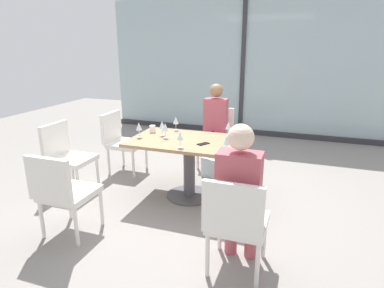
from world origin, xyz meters
name	(u,v)px	position (x,y,z in m)	size (l,w,h in m)	color
ground_plane	(189,196)	(0.00, 0.00, 0.00)	(12.00, 12.00, 0.00)	gray
window_wall_backdrop	(243,75)	(0.00, 3.20, 1.21)	(5.69, 0.10, 2.70)	#A0B7BC
dining_table_main	(189,154)	(0.00, 0.00, 0.55)	(1.40, 0.86, 0.73)	#997551
chair_near_window	(216,133)	(0.00, 1.23, 0.50)	(0.46, 0.51, 0.87)	silver
chair_front_right	(236,220)	(0.83, -1.23, 0.50)	(0.46, 0.50, 0.87)	silver
chair_front_left	(62,190)	(-0.83, -1.23, 0.50)	(0.46, 0.50, 0.87)	silver
chair_side_end	(66,153)	(-1.54, -0.32, 0.50)	(0.50, 0.46, 0.87)	silver
chair_far_left	(121,139)	(-1.24, 0.49, 0.50)	(0.50, 0.46, 0.87)	silver
person_near_window	(215,122)	(0.00, 1.12, 0.70)	(0.34, 0.39, 1.26)	#B24C56
person_front_right	(240,191)	(0.83, -1.12, 0.70)	(0.34, 0.39, 1.26)	#B24C56
wine_glass_0	(162,125)	(-0.38, 0.07, 0.86)	(0.07, 0.07, 0.18)	silver
wine_glass_1	(139,127)	(-0.61, -0.10, 0.86)	(0.07, 0.07, 0.18)	silver
wine_glass_2	(180,136)	(0.01, -0.31, 0.86)	(0.07, 0.07, 0.18)	silver
wine_glass_3	(165,127)	(-0.30, -0.02, 0.86)	(0.07, 0.07, 0.18)	silver
wine_glass_4	(229,126)	(0.40, 0.31, 0.86)	(0.07, 0.07, 0.18)	silver
wine_glass_5	(176,121)	(-0.32, 0.36, 0.86)	(0.07, 0.07, 0.18)	silver
wine_glass_6	(226,141)	(0.52, -0.32, 0.86)	(0.07, 0.07, 0.18)	silver
coffee_cup	(153,129)	(-0.56, 0.17, 0.78)	(0.08, 0.08, 0.09)	white
cell_phone_on_table	(203,144)	(0.21, -0.11, 0.73)	(0.07, 0.14, 0.01)	black
handbag_0	(213,168)	(0.10, 0.69, 0.14)	(0.30, 0.16, 0.28)	silver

